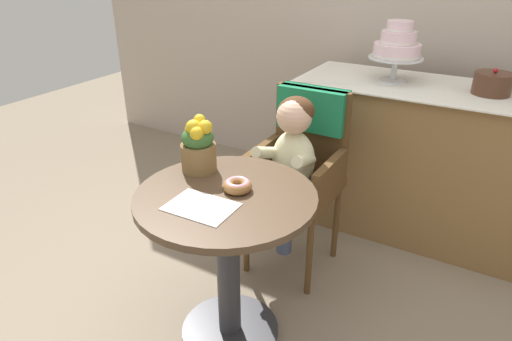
% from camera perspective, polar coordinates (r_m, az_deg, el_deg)
% --- Properties ---
extents(ground_plane, '(8.00, 8.00, 0.00)m').
position_cam_1_polar(ground_plane, '(2.21, -3.26, -19.48)').
color(ground_plane, gray).
extents(cafe_table, '(0.72, 0.72, 0.72)m').
position_cam_1_polar(cafe_table, '(1.88, -3.65, -8.60)').
color(cafe_table, '#4C3826').
rests_on(cafe_table, ground).
extents(wicker_chair, '(0.42, 0.45, 0.95)m').
position_cam_1_polar(wicker_chair, '(2.34, 6.00, 2.37)').
color(wicker_chair, brown).
rests_on(wicker_chair, ground).
extents(seated_child, '(0.27, 0.32, 0.73)m').
position_cam_1_polar(seated_child, '(2.19, 4.35, 1.86)').
color(seated_child, beige).
rests_on(seated_child, ground).
extents(paper_napkin, '(0.26, 0.19, 0.00)m').
position_cam_1_polar(paper_napkin, '(1.69, -6.95, -4.56)').
color(paper_napkin, white).
rests_on(paper_napkin, cafe_table).
extents(donut_front, '(0.12, 0.12, 0.04)m').
position_cam_1_polar(donut_front, '(1.78, -2.35, -1.85)').
color(donut_front, '#936033').
rests_on(donut_front, cafe_table).
extents(flower_vase, '(0.15, 0.15, 0.24)m').
position_cam_1_polar(flower_vase, '(1.92, -7.30, 3.20)').
color(flower_vase, brown).
rests_on(flower_vase, cafe_table).
extents(display_counter, '(1.56, 0.62, 0.90)m').
position_cam_1_polar(display_counter, '(2.83, 20.91, 0.94)').
color(display_counter, olive).
rests_on(display_counter, ground).
extents(tiered_cake_stand, '(0.30, 0.30, 0.33)m').
position_cam_1_polar(tiered_cake_stand, '(2.68, 17.39, 14.73)').
color(tiered_cake_stand, silver).
rests_on(tiered_cake_stand, display_counter).
extents(round_layer_cake, '(0.19, 0.19, 0.14)m').
position_cam_1_polar(round_layer_cake, '(2.66, 27.66, 9.69)').
color(round_layer_cake, '#4C2D1E').
rests_on(round_layer_cake, display_counter).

